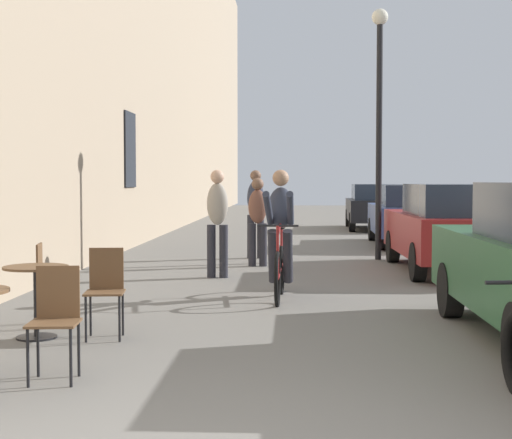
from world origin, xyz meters
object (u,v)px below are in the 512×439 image
cafe_chair_near_toward_wall (56,314)px  cafe_chair_mid_toward_street (49,278)px  pedestrian_near (217,217)px  parked_car_fourth (375,206)px  parked_car_second (452,226)px  pedestrian_mid (258,217)px  street_lamp (379,101)px  cafe_table_mid (36,286)px  parked_car_third (410,214)px  cyclist_on_bicycle (280,237)px  cafe_chair_mid_toward_wall (105,286)px  pedestrian_far (256,209)px

cafe_chair_near_toward_wall → cafe_chair_mid_toward_street: size_ratio=1.00×
pedestrian_near → parked_car_fourth: bearing=72.9°
cafe_chair_near_toward_wall → cafe_chair_mid_toward_street: bearing=108.8°
pedestrian_near → parked_car_fourth: pedestrian_near is taller
parked_car_second → pedestrian_near: bearing=-166.4°
pedestrian_mid → street_lamp: (2.33, 1.28, 2.20)m
street_lamp → cafe_chair_near_toward_wall: bearing=-110.7°
cafe_table_mid → parked_car_third: size_ratio=0.17×
pedestrian_mid → cyclist_on_bicycle: bearing=-82.9°
street_lamp → parked_car_fourth: (0.91, 9.40, -2.36)m
street_lamp → parked_car_second: street_lamp is taller
cyclist_on_bicycle → parked_car_third: 8.88m
pedestrian_near → street_lamp: bearing=45.7°
cafe_chair_mid_toward_wall → pedestrian_mid: 6.59m
parked_car_fourth → cafe_chair_mid_toward_wall: bearing=-104.6°
cafe_chair_mid_toward_wall → pedestrian_mid: (1.23, 6.46, 0.39)m
pedestrian_far → pedestrian_mid: bearing=-85.8°
pedestrian_mid → parked_car_fourth: (3.24, 10.68, -0.16)m
pedestrian_far → pedestrian_near: bearing=-98.4°
cafe_chair_mid_toward_street → parked_car_third: 11.78m
cafe_chair_near_toward_wall → parked_car_second: bearing=58.1°
street_lamp → parked_car_fourth: street_lamp is taller
cafe_chair_mid_toward_street → pedestrian_far: 7.58m
cyclist_on_bicycle → parked_car_second: (2.89, 3.05, -0.03)m
cafe_chair_near_toward_wall → pedestrian_near: bearing=84.2°
pedestrian_far → parked_car_fourth: 9.82m
cafe_chair_near_toward_wall → street_lamp: bearing=69.3°
cafe_table_mid → parked_car_second: parked_car_second is taller
pedestrian_near → pedestrian_mid: bearing=71.3°
pedestrian_near → parked_car_second: pedestrian_near is taller
parked_car_fourth → pedestrian_far: bearing=-109.9°
pedestrian_mid → street_lamp: size_ratio=0.33×
pedestrian_far → street_lamp: bearing=-4.0°
parked_car_second → pedestrian_mid: bearing=167.6°
cafe_chair_mid_toward_street → cyclist_on_bicycle: size_ratio=0.51×
cafe_chair_mid_toward_street → street_lamp: (4.31, 7.15, 2.59)m
cafe_chair_mid_toward_street → parked_car_third: bearing=62.6°
cafe_chair_near_toward_wall → cafe_table_mid: cafe_chair_near_toward_wall is taller
cafe_chair_mid_toward_wall → parked_car_third: bearing=67.1°
pedestrian_mid → cafe_chair_mid_toward_street: bearing=-108.6°
cafe_table_mid → parked_car_third: parked_car_third is taller
pedestrian_near → street_lamp: 4.66m
cafe_chair_near_toward_wall → parked_car_third: bearing=69.8°
cafe_chair_near_toward_wall → pedestrian_far: pedestrian_far is taller
cafe_chair_mid_toward_wall → cyclist_on_bicycle: (1.70, 2.68, 0.29)m
pedestrian_near → parked_car_second: 4.05m
street_lamp → parked_car_third: size_ratio=1.18×
cafe_table_mid → street_lamp: street_lamp is taller
cafe_chair_mid_toward_street → parked_car_fourth: size_ratio=0.22×
cafe_table_mid → parked_car_second: (5.27, 5.80, 0.26)m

